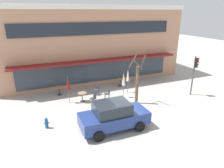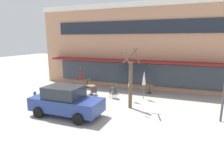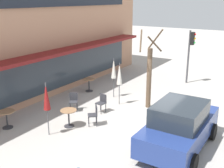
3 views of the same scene
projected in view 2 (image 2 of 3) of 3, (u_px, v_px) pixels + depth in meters
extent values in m
plane|color=#ADA8A0|center=(108.00, 109.00, 12.91)|extent=(80.00, 80.00, 0.00)
cube|color=tan|center=(144.00, 45.00, 21.16)|extent=(18.82, 8.00, 7.52)
cube|color=silver|center=(135.00, 4.00, 16.65)|extent=(18.82, 0.24, 0.44)
cube|color=maroon|center=(132.00, 61.00, 17.29)|extent=(15.99, 1.10, 0.16)
cube|color=#1E232D|center=(134.00, 27.00, 17.11)|extent=(15.05, 0.10, 1.10)
cube|color=#2D3842|center=(133.00, 74.00, 18.00)|extent=(15.05, 0.10, 1.90)
cylinder|color=#333338|center=(91.00, 94.00, 16.24)|extent=(0.44, 0.44, 0.03)
cylinder|color=#333338|center=(91.00, 90.00, 16.16)|extent=(0.07, 0.07, 0.70)
cylinder|color=#99704C|center=(91.00, 86.00, 16.08)|extent=(0.70, 0.70, 0.03)
cylinder|color=#333338|center=(149.00, 93.00, 16.60)|extent=(0.44, 0.44, 0.03)
cylinder|color=#333338|center=(149.00, 89.00, 16.52)|extent=(0.07, 0.07, 0.70)
cylinder|color=#99704C|center=(150.00, 85.00, 16.44)|extent=(0.70, 0.70, 0.03)
cylinder|color=#333338|center=(88.00, 87.00, 18.71)|extent=(0.44, 0.44, 0.03)
cylinder|color=#333338|center=(87.00, 83.00, 18.63)|extent=(0.07, 0.07, 0.70)
cylinder|color=#99704C|center=(87.00, 79.00, 18.56)|extent=(0.70, 0.70, 0.03)
cylinder|color=#4C4C51|center=(130.00, 86.00, 14.33)|extent=(0.04, 0.04, 2.20)
cone|color=silver|center=(130.00, 79.00, 14.20)|extent=(0.28, 0.28, 1.10)
cylinder|color=#4C4C51|center=(144.00, 85.00, 14.79)|extent=(0.04, 0.04, 2.20)
cone|color=silver|center=(144.00, 77.00, 14.67)|extent=(0.28, 0.28, 1.10)
cylinder|color=#4C4C51|center=(81.00, 80.00, 16.55)|extent=(0.04, 0.04, 2.20)
cone|color=maroon|center=(81.00, 73.00, 16.43)|extent=(0.28, 0.28, 1.10)
cylinder|color=#333338|center=(111.00, 91.00, 16.33)|extent=(0.04, 0.04, 0.45)
cylinder|color=#333338|center=(110.00, 90.00, 16.66)|extent=(0.04, 0.04, 0.45)
cylinder|color=#333338|center=(115.00, 91.00, 16.40)|extent=(0.04, 0.04, 0.45)
cylinder|color=#333338|center=(114.00, 90.00, 16.72)|extent=(0.04, 0.04, 0.45)
cube|color=#333338|center=(112.00, 88.00, 16.47)|extent=(0.55, 0.55, 0.04)
cube|color=#333338|center=(114.00, 85.00, 16.46)|extent=(0.25, 0.36, 0.40)
cylinder|color=#333338|center=(110.00, 95.00, 15.15)|extent=(0.04, 0.04, 0.45)
cylinder|color=#333338|center=(112.00, 94.00, 15.44)|extent=(0.04, 0.04, 0.45)
cylinder|color=#333338|center=(114.00, 96.00, 14.98)|extent=(0.04, 0.04, 0.45)
cylinder|color=#333338|center=(116.00, 95.00, 15.27)|extent=(0.04, 0.04, 0.45)
cube|color=#333338|center=(113.00, 92.00, 15.16)|extent=(0.45, 0.45, 0.04)
cube|color=#333338|center=(115.00, 90.00, 15.02)|extent=(0.09, 0.40, 0.40)
cylinder|color=#333338|center=(91.00, 95.00, 15.35)|extent=(0.04, 0.04, 0.45)
cylinder|color=#333338|center=(96.00, 94.00, 15.46)|extent=(0.04, 0.04, 0.45)
cylinder|color=#333338|center=(92.00, 96.00, 15.04)|extent=(0.04, 0.04, 0.45)
cylinder|color=#333338|center=(97.00, 95.00, 15.14)|extent=(0.04, 0.04, 0.45)
cube|color=#333338|center=(94.00, 92.00, 15.19)|extent=(0.56, 0.56, 0.04)
cube|color=#333338|center=(94.00, 90.00, 14.98)|extent=(0.33, 0.29, 0.40)
cube|color=navy|center=(67.00, 104.00, 11.63)|extent=(4.20, 1.81, 0.76)
cube|color=#232B33|center=(64.00, 92.00, 11.52)|extent=(2.10, 1.61, 0.68)
cylinder|color=black|center=(94.00, 108.00, 12.05)|extent=(0.64, 0.22, 0.64)
cylinder|color=black|center=(78.00, 119.00, 10.42)|extent=(0.64, 0.22, 0.64)
cylinder|color=black|center=(58.00, 103.00, 13.00)|extent=(0.64, 0.22, 0.64)
cylinder|color=black|center=(39.00, 112.00, 11.36)|extent=(0.64, 0.22, 0.64)
cylinder|color=brown|center=(130.00, 85.00, 12.77)|extent=(0.24, 0.24, 3.01)
cylinder|color=brown|center=(137.00, 56.00, 12.14)|extent=(0.26, 0.85, 1.04)
cylinder|color=brown|center=(130.00, 56.00, 12.81)|extent=(0.92, 0.46, 0.97)
cylinder|color=brown|center=(126.00, 58.00, 12.18)|extent=(0.72, 0.52, 0.78)
cylinder|color=#47474C|center=(224.00, 91.00, 10.56)|extent=(0.12, 0.12, 3.40)
cylinder|color=#1E4C8C|center=(35.00, 97.00, 14.59)|extent=(0.20, 0.20, 0.55)
sphere|color=#1E4C8C|center=(35.00, 92.00, 14.52)|extent=(0.19, 0.19, 0.19)
cylinder|color=#1E4C8C|center=(34.00, 96.00, 14.63)|extent=(0.10, 0.07, 0.07)
cylinder|color=#1E4C8C|center=(36.00, 96.00, 14.53)|extent=(0.10, 0.07, 0.07)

